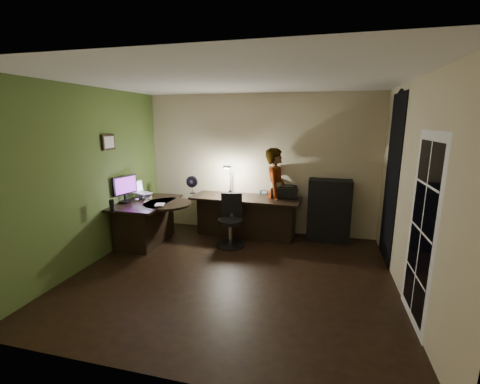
% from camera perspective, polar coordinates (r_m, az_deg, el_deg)
% --- Properties ---
extents(floor, '(4.50, 4.00, 0.01)m').
position_cam_1_polar(floor, '(4.83, -1.36, -14.53)').
color(floor, black).
rests_on(floor, ground).
extents(ceiling, '(4.50, 4.00, 0.01)m').
position_cam_1_polar(ceiling, '(4.33, -1.56, 19.36)').
color(ceiling, silver).
rests_on(ceiling, floor).
extents(wall_back, '(4.50, 0.01, 2.70)m').
position_cam_1_polar(wall_back, '(6.31, 3.45, 4.87)').
color(wall_back, beige).
rests_on(wall_back, floor).
extents(wall_front, '(4.50, 0.01, 2.70)m').
position_cam_1_polar(wall_front, '(2.57, -13.62, -7.00)').
color(wall_front, beige).
rests_on(wall_front, floor).
extents(wall_left, '(0.01, 4.00, 2.70)m').
position_cam_1_polar(wall_left, '(5.43, -25.07, 2.44)').
color(wall_left, beige).
rests_on(wall_left, floor).
extents(wall_right, '(0.01, 4.00, 2.70)m').
position_cam_1_polar(wall_right, '(4.36, 28.41, -0.11)').
color(wall_right, beige).
rests_on(wall_right, floor).
extents(green_wall_overlay, '(0.00, 4.00, 2.70)m').
position_cam_1_polar(green_wall_overlay, '(5.42, -24.94, 2.44)').
color(green_wall_overlay, '#486127').
rests_on(green_wall_overlay, floor).
extents(arched_doorway, '(0.01, 0.90, 2.60)m').
position_cam_1_polar(arched_doorway, '(5.47, 25.36, 1.95)').
color(arched_doorway, black).
rests_on(arched_doorway, floor).
extents(french_door, '(0.02, 0.92, 2.10)m').
position_cam_1_polar(french_door, '(3.92, 29.58, -6.11)').
color(french_door, white).
rests_on(french_door, floor).
extents(framed_picture, '(0.04, 0.30, 0.25)m').
position_cam_1_polar(framed_picture, '(5.71, -22.42, 8.19)').
color(framed_picture, black).
rests_on(framed_picture, wall_left).
extents(desk_left, '(0.85, 1.36, 0.78)m').
position_cam_1_polar(desk_left, '(6.08, -16.12, -5.20)').
color(desk_left, black).
rests_on(desk_left, floor).
extents(desk_right, '(2.09, 0.83, 0.77)m').
position_cam_1_polar(desk_right, '(6.19, 0.98, -4.39)').
color(desk_right, black).
rests_on(desk_right, floor).
extents(cabinet, '(0.77, 0.40, 1.15)m').
position_cam_1_polar(cabinet, '(6.14, 15.54, -3.18)').
color(cabinet, black).
rests_on(cabinet, floor).
extents(laptop_stand, '(0.26, 0.24, 0.09)m').
position_cam_1_polar(laptop_stand, '(6.18, -16.79, -0.61)').
color(laptop_stand, silver).
rests_on(laptop_stand, desk_left).
extents(laptop, '(0.40, 0.38, 0.21)m').
position_cam_1_polar(laptop, '(6.15, -16.88, 0.76)').
color(laptop, silver).
rests_on(laptop, laptop_stand).
extents(monitor, '(0.22, 0.52, 0.34)m').
position_cam_1_polar(monitor, '(5.98, -19.85, -0.07)').
color(monitor, black).
rests_on(monitor, desk_left).
extents(mouse, '(0.06, 0.09, 0.03)m').
position_cam_1_polar(mouse, '(6.05, -17.86, -1.25)').
color(mouse, silver).
rests_on(mouse, desk_left).
extents(phone, '(0.10, 0.13, 0.01)m').
position_cam_1_polar(phone, '(5.53, -14.55, -2.46)').
color(phone, black).
rests_on(phone, desk_left).
extents(pen, '(0.04, 0.13, 0.01)m').
position_cam_1_polar(pen, '(5.69, -12.73, -1.94)').
color(pen, black).
rests_on(pen, desk_left).
extents(speaker, '(0.09, 0.09, 0.20)m').
position_cam_1_polar(speaker, '(5.38, -21.82, -2.32)').
color(speaker, black).
rests_on(speaker, desk_left).
extents(notepad, '(0.21, 0.25, 0.01)m').
position_cam_1_polar(notepad, '(5.62, -14.08, -2.18)').
color(notepad, silver).
rests_on(notepad, desk_left).
extents(desk_fan, '(0.23, 0.13, 0.35)m').
position_cam_1_polar(desk_fan, '(6.38, -8.47, 1.29)').
color(desk_fan, black).
rests_on(desk_fan, desk_right).
extents(headphones, '(0.19, 0.13, 0.08)m').
position_cam_1_polar(headphones, '(6.30, 4.31, 0.00)').
color(headphones, navy).
rests_on(headphones, desk_right).
extents(printer, '(0.53, 0.44, 0.22)m').
position_cam_1_polar(printer, '(6.12, 7.83, 0.17)').
color(printer, black).
rests_on(printer, desk_right).
extents(desk_lamp, '(0.24, 0.31, 0.61)m').
position_cam_1_polar(desk_lamp, '(6.30, -1.75, 2.46)').
color(desk_lamp, black).
rests_on(desk_lamp, desk_right).
extents(office_chair, '(0.59, 0.59, 0.92)m').
position_cam_1_polar(office_chair, '(5.68, -1.74, -5.20)').
color(office_chair, black).
rests_on(office_chair, floor).
extents(person, '(0.41, 0.61, 1.70)m').
position_cam_1_polar(person, '(6.11, 6.33, -0.19)').
color(person, '#D8A88C').
rests_on(person, floor).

